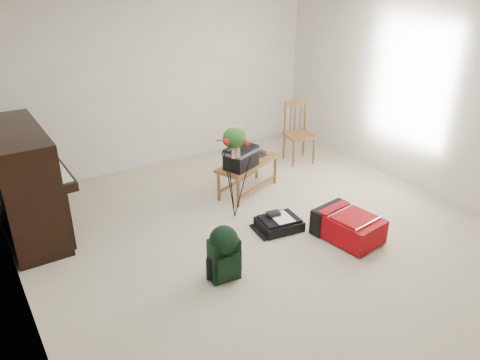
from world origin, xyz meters
TOP-DOWN VIEW (x-y plane):
  - floor at (0.00, 0.00)m, footprint 5.00×5.50m
  - ceiling at (0.00, 0.00)m, footprint 5.00×5.50m
  - wall_back at (0.00, 2.75)m, footprint 5.00×0.04m
  - wall_left at (-2.50, 0.00)m, footprint 0.04×5.50m
  - wall_right at (2.50, 0.00)m, footprint 0.04×5.50m
  - piano at (-2.19, 1.60)m, footprint 0.71×1.50m
  - bench at (0.34, 1.12)m, footprint 1.05×0.71m
  - dining_chair at (1.74, 1.65)m, footprint 0.48×0.48m
  - red_suitcase at (0.75, -0.42)m, footprint 0.56×0.77m
  - black_duffel at (0.24, 0.12)m, footprint 0.53×0.45m
  - green_backpack at (-0.79, -0.35)m, footprint 0.31×0.29m
  - flower_stand at (-0.05, 0.65)m, footprint 0.49×0.49m

SIDE VIEW (x-z plane):
  - floor at x=0.00m, z-range -0.01..0.01m
  - black_duffel at x=0.24m, z-range -0.03..0.17m
  - red_suitcase at x=0.75m, z-range 0.01..0.31m
  - green_backpack at x=-0.79m, z-range 0.03..0.61m
  - dining_chair at x=1.74m, z-range -0.01..0.91m
  - bench at x=0.34m, z-range 0.15..0.90m
  - flower_stand at x=-0.05m, z-range -0.01..1.18m
  - piano at x=-2.19m, z-range -0.03..1.22m
  - wall_back at x=0.00m, z-range 0.00..2.50m
  - wall_left at x=-2.50m, z-range 0.00..2.50m
  - wall_right at x=2.50m, z-range 0.00..2.50m
  - ceiling at x=0.00m, z-range 2.50..2.50m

